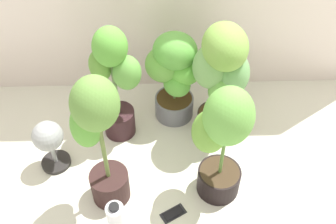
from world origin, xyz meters
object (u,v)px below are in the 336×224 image
Objects in this scene: potted_plant_back_right at (221,75)px; nutrient_bottle at (117,221)px; potted_plant_front_left at (99,137)px; potted_plant_back_left at (115,79)px; potted_plant_front_right at (221,138)px; potted_plant_back_center at (174,73)px; cell_phone at (173,213)px; floor_fan at (49,140)px.

potted_plant_back_right is 2.97× the size of nutrient_bottle.
potted_plant_front_left is at bearing 105.22° from nutrient_bottle.
potted_plant_front_right is (0.57, -0.47, -0.01)m from potted_plant_back_left.
potted_plant_back_left is 0.39m from potted_plant_back_center.
potted_plant_front_left reaches higher than potted_plant_back_right.
cell_phone is at bearing -116.22° from potted_plant_back_right.
potted_plant_back_right is 0.84m from cell_phone.
potted_plant_back_right is at bearing -2.04° from potted_plant_back_left.
nutrient_bottle is at bearing 83.00° from floor_fan.
nutrient_bottle is (0.42, -0.48, -0.10)m from floor_fan.
cell_phone is 0.57× the size of nutrient_bottle.
floor_fan is (-1.02, -0.24, -0.26)m from potted_plant_back_right.
potted_plant_front_left is 0.77m from potted_plant_back_center.
potted_plant_front_right is at bearing -70.37° from potted_plant_back_center.
cell_phone is (-0.25, -0.17, -0.45)m from potted_plant_front_right.
potted_plant_back_left is at bearing 140.71° from potted_plant_front_right.
potted_plant_back_center is at bearing 22.36° from potted_plant_back_left.
potted_plant_back_right is at bearing 145.42° from floor_fan.
floor_fan is at bearing 32.60° from cell_phone.
potted_plant_back_center is 0.87m from cell_phone.
potted_plant_front_right is at bearing 2.45° from potted_plant_front_left.
potted_plant_back_right reaches higher than potted_plant_back_left.
nutrient_bottle is at bearing -153.46° from potted_plant_front_right.
potted_plant_back_right is at bearing -31.79° from potted_plant_back_center.
potted_plant_back_right is 0.82m from potted_plant_front_left.
potted_plant_back_left is 1.23× the size of potted_plant_back_center.
cell_phone is 0.84m from floor_fan.
cell_phone is 0.34m from nutrient_bottle.
potted_plant_front_right is at bearing 26.54° from nutrient_bottle.
floor_fan is (-0.72, 0.38, 0.23)m from cell_phone.
floor_fan is 0.65m from nutrient_bottle.
nutrient_bottle is (-0.30, -0.11, 0.13)m from cell_phone.
floor_fan reaches higher than nutrient_bottle.
potted_plant_back_center reaches higher than cell_phone.
potted_plant_back_right is 2.36× the size of floor_fan.
potted_plant_front_left reaches higher than nutrient_bottle.
potted_plant_back_right reaches higher than potted_plant_back_center.
potted_plant_back_left reaches higher than potted_plant_front_right.
potted_plant_front_left is 0.46m from nutrient_bottle.
potted_plant_back_center is at bearing 109.63° from potted_plant_front_right.
potted_plant_back_left is 0.81m from nutrient_bottle.
potted_plant_back_center is 0.98m from nutrient_bottle.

